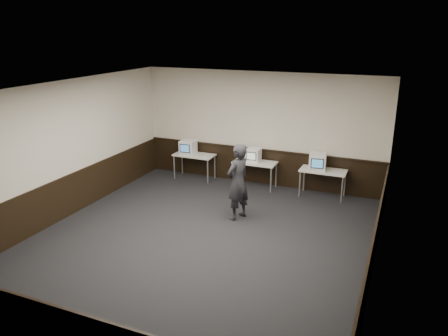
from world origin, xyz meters
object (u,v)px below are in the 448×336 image
Objects in this scene: desk_right at (323,173)px; person at (238,182)px; desk_center at (255,164)px; emac_center at (253,155)px; emac_right at (318,162)px; emac_left at (188,147)px; desk_left at (194,157)px.

desk_right is 0.66× the size of person.
desk_center is 2.92× the size of emac_center.
emac_right is 2.56m from person.
emac_right is at bearing 166.98° from person.
person is (-1.42, -2.12, -0.05)m from emac_right.
emac_left is at bearing -110.64° from person.
emac_right is at bearing -2.98° from emac_center.
emac_center is 0.79× the size of emac_right.
emac_right is at bearing -0.59° from desk_left.
desk_center is at bearing 0.00° from desk_left.
emac_left reaches higher than emac_center.
emac_center reaches higher than desk_left.
desk_right is at bearing 0.00° from desk_center.
desk_center is at bearing -0.95° from emac_left.
desk_center is at bearing 180.00° from desk_right.
person reaches higher than desk_center.
desk_left is 3.11m from person.
emac_left reaches higher than desk_center.
desk_left and desk_center have the same top height.
emac_right reaches higher than desk_center.
emac_right is (3.81, 0.01, 0.01)m from emac_left.
emac_right is (1.74, -0.04, 0.29)m from desk_center.
emac_center is 2.21m from person.
desk_left is 2.56× the size of emac_left.
desk_left is at bearing 170.18° from emac_right.
desk_center is at bearing -150.83° from person.
emac_center is (-1.96, 0.01, 0.26)m from desk_right.
person is (0.32, -2.16, 0.23)m from desk_center.
desk_right is 2.92× the size of emac_center.
desk_left is 0.66× the size of person.
emac_right is at bearing -166.75° from desk_right.
person is at bearing -133.04° from emac_right.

